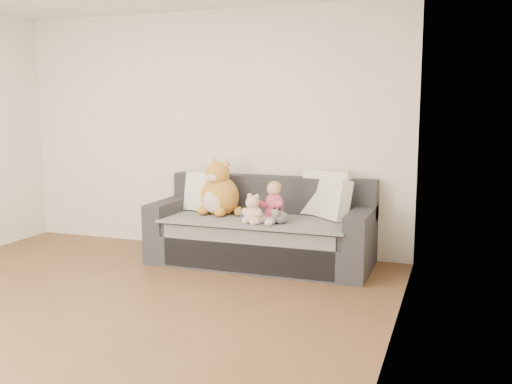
# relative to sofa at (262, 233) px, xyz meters

# --- Properties ---
(room_shell) EXTENTS (5.00, 5.00, 5.00)m
(room_shell) POSITION_rel_sofa_xyz_m (-0.80, -1.64, 0.99)
(room_shell) COLOR brown
(room_shell) RESTS_ON ground
(sofa) EXTENTS (2.20, 0.94, 0.85)m
(sofa) POSITION_rel_sofa_xyz_m (0.00, 0.00, 0.00)
(sofa) COLOR #2A2A30
(sofa) RESTS_ON ground
(cushion_left) EXTENTS (0.47, 0.26, 0.42)m
(cushion_left) POSITION_rel_sofa_xyz_m (-0.67, 0.10, 0.37)
(cushion_left) COLOR white
(cushion_left) RESTS_ON sofa
(cushion_right_back) EXTENTS (0.53, 0.34, 0.47)m
(cushion_right_back) POSITION_rel_sofa_xyz_m (0.59, 0.26, 0.39)
(cushion_right_back) COLOR white
(cushion_right_back) RESTS_ON sofa
(cushion_right_front) EXTENTS (0.46, 0.44, 0.42)m
(cushion_right_front) POSITION_rel_sofa_xyz_m (0.68, 0.12, 0.36)
(cushion_right_front) COLOR white
(cushion_right_front) RESTS_ON sofa
(toddler) EXTENTS (0.28, 0.40, 0.39)m
(toddler) POSITION_rel_sofa_xyz_m (0.17, -0.19, 0.33)
(toddler) COLOR #E45057
(toddler) RESTS_ON sofa
(plush_cat) EXTENTS (0.47, 0.42, 0.61)m
(plush_cat) POSITION_rel_sofa_xyz_m (-0.46, -0.01, 0.39)
(plush_cat) COLOR #CA862C
(plush_cat) RESTS_ON sofa
(teddy_bear) EXTENTS (0.22, 0.18, 0.29)m
(teddy_bear) POSITION_rel_sofa_xyz_m (0.03, -0.37, 0.28)
(teddy_bear) COLOR beige
(teddy_bear) RESTS_ON sofa
(plush_cow) EXTENTS (0.13, 0.20, 0.17)m
(plush_cow) POSITION_rel_sofa_xyz_m (0.27, -0.28, 0.23)
(plush_cow) COLOR white
(plush_cow) RESTS_ON sofa
(sippy_cup) EXTENTS (0.10, 0.08, 0.11)m
(sippy_cup) POSITION_rel_sofa_xyz_m (-0.11, -0.21, 0.22)
(sippy_cup) COLOR #5F3187
(sippy_cup) RESTS_ON sofa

